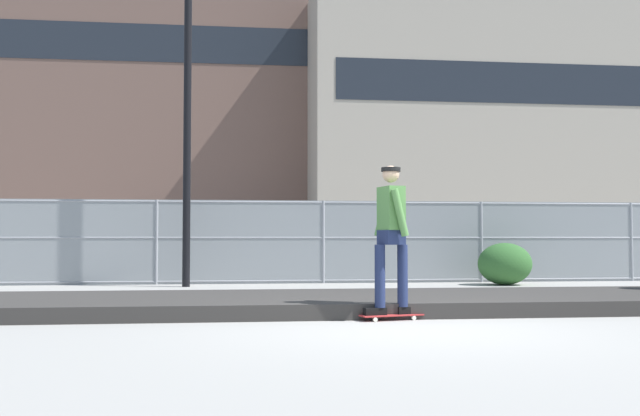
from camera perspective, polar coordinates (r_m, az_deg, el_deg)
The scene contains 10 objects.
ground_plane at distance 8.13m, azimuth 7.19°, elevation -9.56°, with size 120.00×120.00×0.00m, color gray.
gravel_berm at distance 10.18m, azimuth 4.29°, elevation -7.55°, with size 15.07×2.67×0.20m, color #33302D.
skateboard at distance 8.88m, azimuth 5.76°, elevation -8.59°, with size 0.82×0.37×0.07m.
skater at distance 8.83m, azimuth 5.73°, elevation -1.68°, with size 0.72×0.62×1.84m.
chain_fence at distance 15.91m, azimuth 0.28°, elevation -2.71°, with size 22.06×0.06×1.85m.
street_lamp at distance 15.37m, azimuth -10.59°, elevation 9.99°, with size 0.44×0.44×6.94m.
parked_car_near at distance 18.35m, azimuth -12.20°, elevation -2.91°, with size 4.51×2.18×1.66m.
library_building at distance 55.81m, azimuth -13.06°, elevation 8.08°, with size 31.18×15.20×22.24m.
office_block at distance 51.61m, azimuth 14.13°, elevation 5.90°, with size 27.10×13.38×16.81m.
shrub_left at distance 15.83m, azimuth 14.63°, elevation -4.37°, with size 1.17×0.96×0.91m.
Camera 1 is at (-1.93, -7.83, 1.01)m, focal length 39.85 mm.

